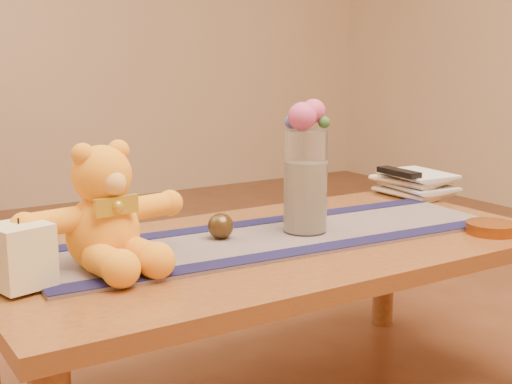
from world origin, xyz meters
TOP-DOWN VIEW (x-y plane):
  - coffee_table_top at (0.00, 0.00)m, footprint 1.40×0.70m
  - table_leg_br at (0.64, 0.29)m, footprint 0.07×0.07m
  - persian_runner at (0.02, 0.02)m, footprint 1.22×0.42m
  - runner_border_near at (0.01, -0.13)m, footprint 1.20×0.13m
  - runner_border_far at (0.03, 0.16)m, footprint 1.20×0.13m
  - teddy_bear at (-0.42, 0.02)m, footprint 0.41×0.35m
  - pillar_candle at (-0.61, -0.03)m, footprint 0.13×0.13m
  - candle_wick at (-0.61, -0.03)m, footprint 0.00×0.00m
  - glass_vase at (0.11, 0.01)m, footprint 0.11×0.11m
  - potpourri_fill at (0.11, 0.01)m, footprint 0.09×0.09m
  - rose_left at (0.09, 0.00)m, footprint 0.07×0.07m
  - rose_right at (0.13, 0.02)m, footprint 0.06×0.06m
  - blue_flower_back at (0.12, 0.05)m, footprint 0.04×0.04m
  - blue_flower_side at (0.08, 0.03)m, footprint 0.04×0.04m
  - leaf_sprig at (0.15, -0.01)m, footprint 0.03×0.03m
  - bronze_ball at (-0.11, 0.07)m, footprint 0.08×0.08m
  - book_bottom at (0.61, 0.22)m, footprint 0.17×0.23m
  - book_lower at (0.62, 0.22)m, footprint 0.19×0.24m
  - book_upper at (0.61, 0.22)m, footprint 0.18×0.24m
  - book_top at (0.62, 0.22)m, footprint 0.18×0.24m
  - tv_remote at (0.61, 0.21)m, footprint 0.05×0.16m
  - amber_dish at (0.52, -0.23)m, footprint 0.17×0.17m

SIDE VIEW (x-z plane):
  - table_leg_br at x=0.64m, z-range 0.00..0.41m
  - coffee_table_top at x=0.00m, z-range 0.41..0.45m
  - persian_runner at x=0.02m, z-range 0.45..0.46m
  - runner_border_near at x=0.01m, z-range 0.46..0.46m
  - runner_border_far at x=0.03m, z-range 0.46..0.46m
  - book_bottom at x=0.61m, z-range 0.45..0.47m
  - amber_dish at x=0.52m, z-range 0.45..0.48m
  - book_lower at x=0.62m, z-range 0.47..0.49m
  - bronze_ball at x=-0.11m, z-range 0.46..0.52m
  - book_upper at x=0.61m, z-range 0.49..0.51m
  - book_top at x=0.62m, z-range 0.51..0.53m
  - pillar_candle at x=-0.61m, z-range 0.46..0.58m
  - tv_remote at x=0.61m, z-range 0.53..0.54m
  - potpourri_fill at x=0.11m, z-range 0.46..0.64m
  - teddy_bear at x=-0.42m, z-range 0.46..0.71m
  - glass_vase at x=0.11m, z-range 0.46..0.72m
  - candle_wick at x=-0.61m, z-range 0.58..0.59m
  - leaf_sprig at x=0.15m, z-range 0.72..0.75m
  - blue_flower_side at x=0.08m, z-range 0.72..0.76m
  - blue_flower_back at x=0.12m, z-range 0.72..0.77m
  - rose_left at x=0.09m, z-range 0.72..0.79m
  - rose_right at x=0.13m, z-range 0.73..0.79m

